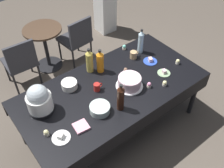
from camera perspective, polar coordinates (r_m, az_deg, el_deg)
ground at (r=3.54m, az=-0.00°, el=-9.35°), size 9.00×9.00×0.00m
potluck_table at (r=3.02m, az=-0.00°, el=-1.53°), size 2.20×1.10×0.75m
frosted_layer_cake at (r=2.94m, az=3.89°, el=0.43°), size 0.32×0.32×0.14m
slow_cooker at (r=2.72m, az=-15.79°, el=-3.43°), size 0.27×0.27×0.34m
glass_salad_bowl at (r=2.70m, az=-2.70°, el=-5.45°), size 0.22×0.22×0.08m
ceramic_snack_bowl at (r=2.98m, az=-9.39°, el=-0.16°), size 0.18×0.18×0.08m
dessert_plate_sage at (r=3.20m, az=11.40°, el=2.51°), size 0.16×0.16×0.05m
dessert_plate_cobalt at (r=3.35m, az=8.45°, el=5.11°), size 0.18×0.18×0.06m
dessert_plate_white at (r=2.56m, az=-11.18°, el=-11.43°), size 0.18×0.18×0.05m
cupcake_lemon at (r=3.03m, az=11.56°, el=0.14°), size 0.05×0.05×0.07m
cupcake_cocoa at (r=3.52m, az=2.71°, el=8.12°), size 0.05×0.05×0.07m
cupcake_rose at (r=2.60m, az=-14.34°, el=-10.41°), size 0.05×0.05×0.07m
cupcake_berry at (r=3.15m, az=3.02°, el=3.03°), size 0.05×0.05×0.07m
cupcake_vanilla at (r=2.98m, az=8.21°, el=-0.20°), size 0.05×0.05×0.07m
cupcake_mint at (r=3.37m, az=14.32°, el=4.80°), size 0.05×0.05×0.07m
soda_bottle_water at (r=3.41m, az=6.38°, el=9.25°), size 0.07×0.07×0.34m
soda_bottle_cola at (r=2.64m, az=1.91°, el=-3.05°), size 0.08×0.08×0.34m
soda_bottle_orange_juice at (r=3.10m, az=-2.64°, el=4.99°), size 0.09×0.09×0.31m
soda_bottle_ginger_ale at (r=3.10m, az=-5.00°, el=5.09°), size 0.09×0.09×0.33m
coffee_mug_red at (r=2.91m, az=-3.32°, el=-0.66°), size 0.11×0.07×0.09m
coffee_mug_tan at (r=3.37m, az=4.80°, el=6.46°), size 0.13×0.09×0.10m
paper_napkin_stack at (r=2.61m, az=-6.84°, el=-9.28°), size 0.15×0.15×0.02m
maroon_chair_left at (r=3.98m, az=-19.57°, el=4.88°), size 0.45×0.45×0.85m
maroon_chair_right at (r=4.26m, az=-7.81°, el=10.10°), size 0.48×0.48×0.85m
round_cafe_table at (r=4.27m, az=-14.69°, el=9.17°), size 0.60×0.60×0.72m
water_cooler at (r=5.07m, az=-1.57°, el=17.60°), size 0.32×0.32×1.24m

